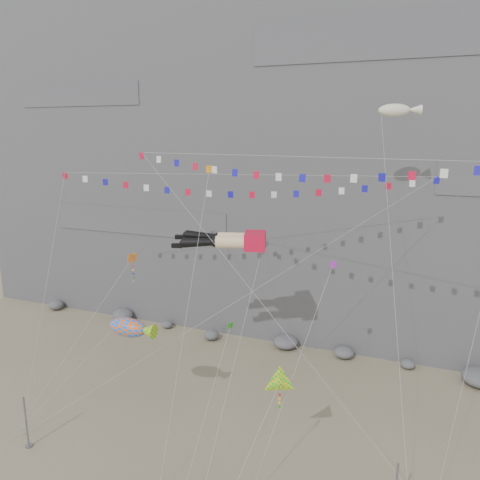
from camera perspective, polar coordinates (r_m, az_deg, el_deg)
The scene contains 14 objects.
ground at distance 36.33m, azimuth -2.40°, elevation -23.99°, with size 120.00×120.00×0.00m, color gray.
cliff at distance 59.82m, azimuth 10.14°, elevation 15.79°, with size 80.00×28.00×50.00m, color slate.
talus_boulders at distance 49.86m, azimuth 5.58°, elevation -12.31°, with size 60.00×3.00×1.20m, color slate, non-canonical shape.
anchor_pole_left at distance 38.33m, azimuth -24.62°, elevation -19.54°, with size 0.12×0.12×3.94m, color slate.
legs_kite at distance 36.97m, azimuth -1.30°, elevation -0.04°, with size 8.09×15.79×19.79m.
flag_banner_upper at distance 39.03m, azimuth 0.12°, elevation 7.94°, with size 30.18×17.52×25.98m.
flag_banner_lower at distance 33.33m, azimuth 6.23°, elevation 10.05°, with size 26.95×8.99×23.85m.
harlequin_kite at distance 38.95m, azimuth -13.08°, elevation -2.25°, with size 5.82×10.21×15.89m.
fish_windsock at distance 35.34m, azimuth -13.52°, elevation -10.32°, with size 9.70×4.30×11.61m.
delta_kite at distance 30.09m, azimuth 4.84°, elevation -17.01°, with size 3.15×7.00×9.47m.
blimp_windsock at distance 38.35m, azimuth 18.31°, elevation 14.68°, with size 5.22×14.43×27.20m.
small_kite_a at distance 38.09m, azimuth -3.83°, elevation 8.08°, with size 3.25×14.44×23.51m.
small_kite_b at distance 34.63m, azimuth 11.07°, elevation -3.52°, with size 3.26×11.43×16.70m.
small_kite_c at distance 33.41m, azimuth -1.29°, elevation -10.78°, with size 0.95×8.40×11.57m.
Camera 1 is at (11.75, -26.56, 21.81)m, focal length 35.00 mm.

